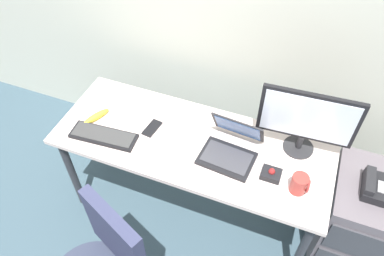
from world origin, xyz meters
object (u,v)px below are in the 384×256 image
(cell_phone, at_px, (152,128))
(banana, at_px, (96,116))
(keyboard, at_px, (104,136))
(desk_phone, at_px, (378,187))
(trackball_mouse, at_px, (271,174))
(coffee_mug, at_px, (299,184))
(monitor_main, at_px, (307,120))
(file_cabinet, at_px, (357,219))
(laptop, at_px, (231,147))

(cell_phone, relative_size, banana, 0.75)
(banana, bearing_deg, keyboard, -44.49)
(desk_phone, height_order, banana, desk_phone)
(trackball_mouse, xyz_separation_m, coffee_mug, (0.16, -0.04, 0.03))
(monitor_main, xyz_separation_m, keyboard, (-1.12, -0.34, -0.23))
(trackball_mouse, bearing_deg, file_cabinet, 16.23)
(trackball_mouse, bearing_deg, coffee_mug, -12.73)
(desk_phone, relative_size, cell_phone, 1.41)
(keyboard, relative_size, banana, 2.21)
(monitor_main, height_order, banana, monitor_main)
(trackball_mouse, xyz_separation_m, cell_phone, (-0.77, 0.09, -0.02))
(monitor_main, xyz_separation_m, coffee_mug, (0.05, -0.29, -0.19))
(keyboard, xyz_separation_m, cell_phone, (0.24, 0.17, -0.01))
(laptop, xyz_separation_m, banana, (-0.88, -0.04, -0.03))
(trackball_mouse, height_order, banana, trackball_mouse)
(keyboard, height_order, laptop, laptop)
(monitor_main, bearing_deg, file_cabinet, -11.19)
(desk_phone, height_order, laptop, laptop)
(file_cabinet, distance_m, banana, 1.77)
(file_cabinet, height_order, keyboard, keyboard)
(keyboard, xyz_separation_m, banana, (-0.12, 0.12, 0.01))
(monitor_main, distance_m, trackball_mouse, 0.36)
(keyboard, bearing_deg, desk_phone, 8.47)
(keyboard, xyz_separation_m, laptop, (0.76, 0.17, 0.04))
(monitor_main, bearing_deg, desk_phone, -13.35)
(banana, bearing_deg, trackball_mouse, -1.81)
(file_cabinet, height_order, coffee_mug, coffee_mug)
(file_cabinet, distance_m, coffee_mug, 0.65)
(file_cabinet, distance_m, laptop, 0.95)
(monitor_main, distance_m, keyboard, 1.19)
(trackball_mouse, bearing_deg, desk_phone, 14.91)
(desk_phone, bearing_deg, coffee_mug, -155.59)
(desk_phone, relative_size, keyboard, 0.48)
(desk_phone, bearing_deg, trackball_mouse, -165.09)
(desk_phone, xyz_separation_m, trackball_mouse, (-0.56, -0.15, 0.03))
(keyboard, bearing_deg, file_cabinet, 9.01)
(coffee_mug, bearing_deg, monitor_main, 99.81)
(desk_phone, height_order, coffee_mug, coffee_mug)
(cell_phone, bearing_deg, coffee_mug, 0.24)
(monitor_main, distance_m, laptop, 0.45)
(desk_phone, bearing_deg, cell_phone, -177.25)
(laptop, height_order, trackball_mouse, laptop)
(banana, bearing_deg, monitor_main, 10.18)
(laptop, distance_m, trackball_mouse, 0.27)
(monitor_main, height_order, trackball_mouse, monitor_main)
(banana, bearing_deg, laptop, 2.88)
(monitor_main, xyz_separation_m, trackball_mouse, (-0.10, -0.26, -0.22))
(desk_phone, height_order, trackball_mouse, trackball_mouse)
(laptop, relative_size, coffee_mug, 3.01)
(trackball_mouse, bearing_deg, laptop, 162.88)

